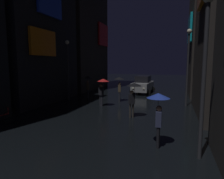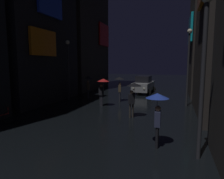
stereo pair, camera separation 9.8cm
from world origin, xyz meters
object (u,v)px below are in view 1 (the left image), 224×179
object	(u,v)px
car_distant	(143,85)
streetlamp_right_far	(188,59)
pedestrian_near_crossing_black	(134,90)
pedestrian_midstreet_centre_black	(88,81)
pedestrian_far_right_blue	(158,105)
pedestrian_foreground_left_black	(119,82)
streetlamp_right_near	(205,58)
pedestrian_midstreet_left_red	(102,85)
streetlamp_left_far	(68,63)

from	to	relation	value
car_distant	streetlamp_right_far	size ratio (longest dim) A/B	0.73
pedestrian_near_crossing_black	pedestrian_midstreet_centre_black	size ratio (longest dim) A/B	1.00
pedestrian_far_right_blue	pedestrian_near_crossing_black	world-z (taller)	same
pedestrian_near_crossing_black	pedestrian_far_right_blue	bearing A→B (deg)	-65.91
pedestrian_foreground_left_black	streetlamp_right_near	world-z (taller)	streetlamp_right_near
pedestrian_foreground_left_black	pedestrian_midstreet_left_red	world-z (taller)	same
pedestrian_midstreet_left_red	car_distant	xyz separation A→B (m)	(1.91, 7.83, -0.74)
pedestrian_far_right_blue	streetlamp_right_near	bearing A→B (deg)	-23.09
pedestrian_foreground_left_black	streetlamp_right_near	xyz separation A→B (m)	(5.44, -9.34, 1.77)
pedestrian_far_right_blue	streetlamp_left_far	bearing A→B (deg)	136.67
pedestrian_midstreet_centre_black	streetlamp_right_far	xyz separation A→B (m)	(8.56, -0.82, 1.93)
pedestrian_midstreet_centre_black	streetlamp_left_far	bearing A→B (deg)	-141.35
pedestrian_midstreet_centre_black	car_distant	distance (m)	6.70
pedestrian_midstreet_left_red	pedestrian_far_right_blue	distance (m)	7.95
pedestrian_midstreet_left_red	pedestrian_near_crossing_black	distance (m)	3.80
streetlamp_left_far	pedestrian_far_right_blue	bearing A→B (deg)	-43.33
pedestrian_near_crossing_black	streetlamp_right_far	bearing A→B (deg)	53.63
pedestrian_foreground_left_black	car_distant	bearing A→B (deg)	77.72
pedestrian_foreground_left_black	streetlamp_right_far	bearing A→B (deg)	-3.52
car_distant	streetlamp_right_far	world-z (taller)	streetlamp_right_far
pedestrian_far_right_blue	pedestrian_midstreet_centre_black	size ratio (longest dim) A/B	1.00
pedestrian_near_crossing_black	car_distant	xyz separation A→B (m)	(-0.99, 10.29, -0.74)
pedestrian_near_crossing_black	car_distant	world-z (taller)	pedestrian_near_crossing_black
pedestrian_midstreet_left_red	streetlamp_right_near	xyz separation A→B (m)	(6.15, -7.06, 1.77)
streetlamp_left_far	pedestrian_foreground_left_black	bearing A→B (deg)	8.35
pedestrian_foreground_left_black	pedestrian_midstreet_centre_black	size ratio (longest dim) A/B	1.00
pedestrian_midstreet_left_red	streetlamp_right_far	xyz separation A→B (m)	(6.15, 1.95, 1.93)
pedestrian_near_crossing_black	pedestrian_midstreet_centre_black	xyz separation A→B (m)	(-5.32, 5.23, 0.00)
pedestrian_midstreet_left_red	pedestrian_midstreet_centre_black	world-z (taller)	same
car_distant	streetlamp_right_near	xyz separation A→B (m)	(4.24, -14.88, 2.51)
pedestrian_midstreet_centre_black	streetlamp_right_far	bearing A→B (deg)	-5.44
pedestrian_midstreet_centre_black	car_distant	bearing A→B (deg)	49.48
pedestrian_far_right_blue	pedestrian_foreground_left_black	bearing A→B (deg)	114.50
car_distant	streetlamp_left_far	distance (m)	8.81
pedestrian_foreground_left_black	pedestrian_far_right_blue	xyz separation A→B (m)	(3.97, -8.71, 0.00)
pedestrian_near_crossing_black	streetlamp_right_near	world-z (taller)	streetlamp_right_near
car_distant	streetlamp_right_near	size ratio (longest dim) A/B	0.77
car_distant	streetlamp_left_far	size ratio (longest dim) A/B	0.80
pedestrian_midstreet_left_red	pedestrian_foreground_left_black	bearing A→B (deg)	72.90
streetlamp_left_far	streetlamp_right_far	distance (m)	10.01
pedestrian_midstreet_centre_black	pedestrian_foreground_left_black	bearing A→B (deg)	-8.77
pedestrian_midstreet_left_red	pedestrian_midstreet_centre_black	xyz separation A→B (m)	(-2.42, 2.76, 0.00)
pedestrian_midstreet_centre_black	streetlamp_right_near	distance (m)	13.15
pedestrian_far_right_blue	streetlamp_left_far	world-z (taller)	streetlamp_left_far
streetlamp_right_far	streetlamp_right_near	bearing A→B (deg)	-90.00
car_distant	streetlamp_right_near	world-z (taller)	streetlamp_right_near
pedestrian_midstreet_left_red	pedestrian_midstreet_centre_black	bearing A→B (deg)	131.17
pedestrian_foreground_left_black	pedestrian_near_crossing_black	distance (m)	5.23
pedestrian_foreground_left_black	pedestrian_far_right_blue	world-z (taller)	same
pedestrian_foreground_left_black	streetlamp_right_near	size ratio (longest dim) A/B	0.39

